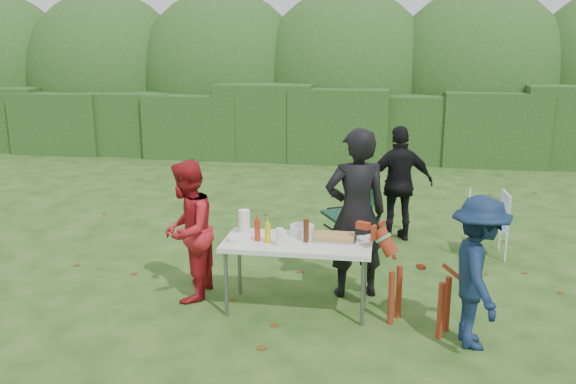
% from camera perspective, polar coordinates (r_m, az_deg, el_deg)
% --- Properties ---
extents(ground, '(80.00, 80.00, 0.00)m').
position_cam_1_polar(ground, '(6.69, -0.89, -9.92)').
color(ground, '#1E4211').
extents(hedge_row, '(22.00, 1.40, 1.70)m').
position_cam_1_polar(hedge_row, '(14.18, 4.86, 6.47)').
color(hedge_row, '#23471C').
rests_on(hedge_row, ground).
extents(shrub_backdrop, '(20.00, 2.60, 3.20)m').
position_cam_1_polar(shrub_backdrop, '(15.69, 5.40, 9.95)').
color(shrub_backdrop, '#3D6628').
rests_on(shrub_backdrop, ground).
extents(folding_table, '(1.50, 0.70, 0.74)m').
position_cam_1_polar(folding_table, '(6.20, 0.90, -5.09)').
color(folding_table, silver).
rests_on(folding_table, ground).
extents(person_cook, '(0.78, 0.63, 1.85)m').
position_cam_1_polar(person_cook, '(6.52, 6.37, -2.02)').
color(person_cook, black).
rests_on(person_cook, ground).
extents(person_red_jacket, '(0.58, 0.74, 1.51)m').
position_cam_1_polar(person_red_jacket, '(6.54, -9.41, -3.60)').
color(person_red_jacket, '#A31720').
rests_on(person_red_jacket, ground).
extents(person_black_puffy, '(1.00, 0.62, 1.60)m').
position_cam_1_polar(person_black_puffy, '(8.49, 10.40, 0.76)').
color(person_black_puffy, black).
rests_on(person_black_puffy, ground).
extents(child, '(0.61, 0.95, 1.40)m').
position_cam_1_polar(child, '(5.74, 17.36, -7.20)').
color(child, '#0F203E').
rests_on(child, ground).
extents(dog, '(1.08, 0.79, 0.95)m').
position_cam_1_polar(dog, '(6.02, 12.25, -8.19)').
color(dog, maroon).
rests_on(dog, ground).
extents(camping_chair, '(0.89, 0.89, 1.05)m').
position_cam_1_polar(camping_chair, '(8.11, 5.63, -1.71)').
color(camping_chair, '#143723').
rests_on(camping_chair, ground).
extents(lawn_chair, '(0.52, 0.52, 0.84)m').
position_cam_1_polar(lawn_chair, '(8.26, 18.13, -2.80)').
color(lawn_chair, '#4579C1').
rests_on(lawn_chair, ground).
extents(food_tray, '(0.45, 0.30, 0.02)m').
position_cam_1_polar(food_tray, '(6.24, 4.36, -4.39)').
color(food_tray, '#B7B7BA').
rests_on(food_tray, folding_table).
extents(focaccia_bread, '(0.40, 0.26, 0.04)m').
position_cam_1_polar(focaccia_bread, '(6.23, 4.36, -4.14)').
color(focaccia_bread, '#B68F45').
rests_on(focaccia_bread, food_tray).
extents(mustard_bottle, '(0.06, 0.06, 0.20)m').
position_cam_1_polar(mustard_bottle, '(6.12, -1.91, -3.85)').
color(mustard_bottle, '#D0C10C').
rests_on(mustard_bottle, folding_table).
extents(ketchup_bottle, '(0.06, 0.06, 0.22)m').
position_cam_1_polar(ketchup_bottle, '(6.17, -2.88, -3.59)').
color(ketchup_bottle, '#A72913').
rests_on(ketchup_bottle, folding_table).
extents(beer_bottle, '(0.06, 0.06, 0.24)m').
position_cam_1_polar(beer_bottle, '(6.12, 1.70, -3.63)').
color(beer_bottle, '#47230F').
rests_on(beer_bottle, folding_table).
extents(paper_towel_roll, '(0.12, 0.12, 0.26)m').
position_cam_1_polar(paper_towel_roll, '(6.38, -4.13, -2.83)').
color(paper_towel_roll, white).
rests_on(paper_towel_roll, folding_table).
extents(cup_stack, '(0.08, 0.08, 0.18)m').
position_cam_1_polar(cup_stack, '(6.02, -0.78, -4.25)').
color(cup_stack, white).
rests_on(cup_stack, folding_table).
extents(pasta_bowl, '(0.26, 0.26, 0.10)m').
position_cam_1_polar(pasta_bowl, '(6.37, 1.33, -3.58)').
color(pasta_bowl, silver).
rests_on(pasta_bowl, folding_table).
extents(plate_stack, '(0.24, 0.24, 0.05)m').
position_cam_1_polar(plate_stack, '(6.20, -4.60, -4.36)').
color(plate_stack, white).
rests_on(plate_stack, folding_table).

